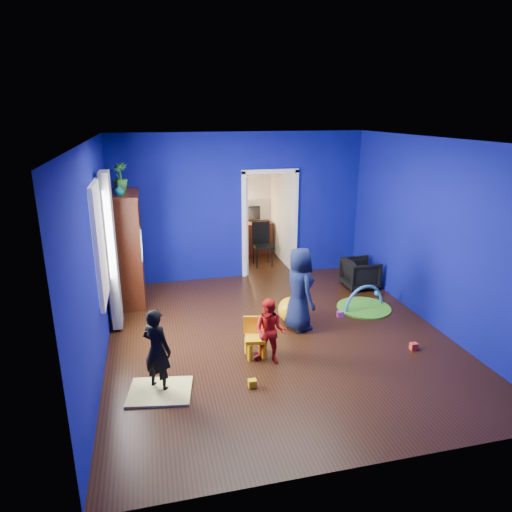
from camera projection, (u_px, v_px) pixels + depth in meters
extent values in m
cube|color=black|center=(278.00, 336.00, 6.93)|extent=(5.00, 5.50, 0.01)
cube|color=white|center=(281.00, 140.00, 6.05)|extent=(5.00, 5.50, 0.01)
cube|color=navy|center=(241.00, 207.00, 9.04)|extent=(5.00, 0.02, 2.90)
cube|color=navy|center=(369.00, 331.00, 3.94)|extent=(5.00, 0.02, 2.90)
cube|color=navy|center=(95.00, 257.00, 5.93)|extent=(0.02, 5.50, 2.90)
cube|color=navy|center=(435.00, 234.00, 7.04)|extent=(0.02, 5.50, 2.90)
imported|color=black|center=(360.00, 273.00, 8.77)|extent=(0.63, 0.61, 0.57)
imported|color=black|center=(157.00, 350.00, 5.48)|extent=(0.46, 0.44, 1.06)
imported|color=#10153D|center=(299.00, 289.00, 7.00)|extent=(0.53, 0.71, 1.32)
imported|color=#AF2012|center=(270.00, 332.00, 6.09)|extent=(0.56, 0.52, 0.91)
imported|color=#0B515B|center=(119.00, 190.00, 7.35)|extent=(0.19, 0.19, 0.17)
imported|color=#30802E|center=(120.00, 177.00, 7.79)|extent=(0.34, 0.34, 0.47)
cube|color=#3B1909|center=(125.00, 248.00, 7.95)|extent=(0.58, 1.14, 1.96)
cube|color=silver|center=(128.00, 246.00, 7.95)|extent=(0.46, 0.70, 0.54)
cube|color=#F2E07A|center=(160.00, 392.00, 5.54)|extent=(0.84, 0.72, 0.03)
sphere|color=yellow|center=(291.00, 310.00, 7.36)|extent=(0.41, 0.41, 0.41)
cube|color=yellow|center=(255.00, 340.00, 6.30)|extent=(0.33, 0.33, 0.50)
cylinder|color=green|center=(364.00, 308.00, 7.91)|extent=(0.92, 0.92, 0.02)
torus|color=#3F8CD8|center=(364.00, 307.00, 7.90)|extent=(0.81, 0.24, 0.83)
cube|color=white|center=(98.00, 243.00, 6.23)|extent=(0.03, 0.95, 1.55)
cube|color=slate|center=(111.00, 252.00, 6.86)|extent=(0.14, 0.42, 2.40)
cube|color=white|center=(270.00, 225.00, 9.29)|extent=(1.16, 0.10, 2.10)
cube|color=#3D140A|center=(253.00, 238.00, 10.89)|extent=(0.88, 0.44, 0.75)
cube|color=black|center=(252.00, 213.00, 10.83)|extent=(0.40, 0.05, 0.32)
sphere|color=#FFD88C|center=(241.00, 215.00, 10.72)|extent=(0.14, 0.14, 0.14)
cube|color=black|center=(263.00, 245.00, 9.98)|extent=(0.40, 0.40, 0.92)
cube|color=white|center=(252.00, 168.00, 10.50)|extent=(0.88, 0.24, 0.04)
cube|color=#F33728|center=(414.00, 346.00, 6.53)|extent=(0.10, 0.08, 0.10)
sphere|color=blue|center=(377.00, 293.00, 8.43)|extent=(0.11, 0.11, 0.11)
cube|color=yellow|center=(252.00, 383.00, 5.65)|extent=(0.10, 0.08, 0.10)
sphere|color=green|center=(292.00, 307.00, 7.83)|extent=(0.11, 0.11, 0.11)
cube|color=#C148AB|center=(340.00, 314.00, 7.56)|extent=(0.10, 0.08, 0.10)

